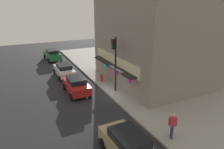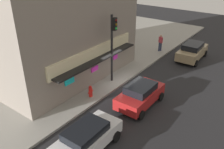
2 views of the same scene
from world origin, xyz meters
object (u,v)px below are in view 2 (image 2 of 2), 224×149
at_px(trash_can, 62,94).
at_px(pedestrian, 160,42).
at_px(parked_car_red, 140,94).
at_px(parked_car_tan, 192,51).
at_px(parked_car_white, 86,138).
at_px(fire_hydrant, 91,91).
at_px(traffic_light, 113,40).

height_order(trash_can, pedestrian, pedestrian).
xyz_separation_m(trash_can, parked_car_red, (2.95, -4.70, 0.23)).
bearing_deg(parked_car_tan, trash_can, 160.47).
bearing_deg(trash_can, parked_car_white, -118.91).
bearing_deg(fire_hydrant, pedestrian, 0.51).
bearing_deg(parked_car_tan, fire_hydrant, 164.16).
distance_m(trash_can, parked_car_red, 5.55).
bearing_deg(traffic_light, parked_car_red, -113.54).
height_order(fire_hydrant, pedestrian, pedestrian).
bearing_deg(traffic_light, pedestrian, -0.35).
xyz_separation_m(trash_can, pedestrian, (12.95, -1.26, 0.56)).
bearing_deg(fire_hydrant, parked_car_red, -66.81).
distance_m(fire_hydrant, parked_car_red, 3.63).
height_order(traffic_light, parked_car_tan, traffic_light).
xyz_separation_m(fire_hydrant, trash_can, (-1.52, 1.37, 0.01)).
bearing_deg(parked_car_white, fire_hydrant, 38.65).
bearing_deg(fire_hydrant, traffic_light, 2.98).
bearing_deg(parked_car_red, pedestrian, 18.94).
bearing_deg(parked_car_red, traffic_light, 66.46).
distance_m(pedestrian, parked_car_red, 10.58).
bearing_deg(traffic_light, parked_car_white, -154.09).
relative_size(trash_can, parked_car_red, 0.22).
distance_m(parked_car_white, parked_car_red, 5.50).
height_order(trash_can, parked_car_tan, parked_car_tan).
xyz_separation_m(pedestrian, parked_car_white, (-15.50, -3.36, -0.37)).
relative_size(parked_car_white, parked_car_red, 1.09).
relative_size(traffic_light, trash_can, 6.16).
bearing_deg(parked_car_white, traffic_light, 25.91).
bearing_deg(traffic_light, fire_hydrant, -177.02).
xyz_separation_m(pedestrian, parked_car_red, (-10.01, -3.43, -0.33)).
bearing_deg(parked_car_white, pedestrian, 12.22).
bearing_deg(trash_can, pedestrian, -5.57).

